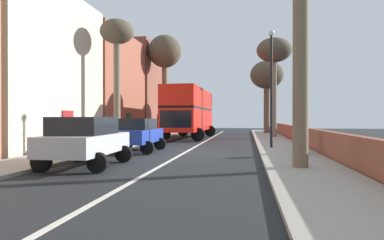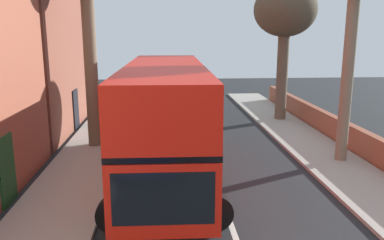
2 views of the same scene
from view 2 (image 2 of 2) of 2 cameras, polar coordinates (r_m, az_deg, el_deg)
double_decker_bus at (r=13.16m, az=-3.88°, el=0.66°), size 3.71×10.40×4.06m
street_tree_right_5 at (r=23.16m, az=13.43°, el=14.89°), size 3.50×3.50×7.69m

